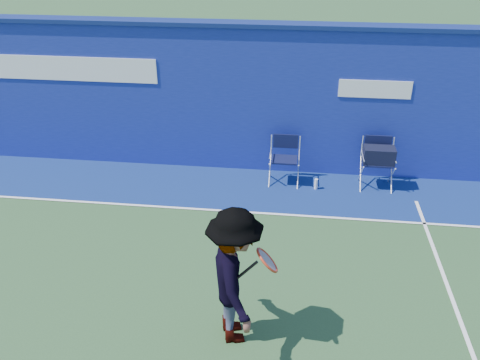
# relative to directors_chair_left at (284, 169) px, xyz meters

# --- Properties ---
(ground) EXTENTS (80.00, 80.00, 0.00)m
(ground) POSITION_rel_directors_chair_left_xyz_m (-1.92, -4.50, -0.30)
(ground) COLOR #2A4C28
(ground) RESTS_ON ground
(stadium_wall) EXTENTS (24.00, 0.50, 3.08)m
(stadium_wall) POSITION_rel_directors_chair_left_xyz_m (-1.92, 0.70, 1.25)
(stadium_wall) COLOR navy
(stadium_wall) RESTS_ON ground
(out_of_bounds_strip) EXTENTS (24.00, 1.80, 0.01)m
(out_of_bounds_strip) POSITION_rel_directors_chair_left_xyz_m (-1.92, -0.40, -0.30)
(out_of_bounds_strip) COLOR navy
(out_of_bounds_strip) RESTS_ON ground
(court_lines) EXTENTS (24.00, 12.00, 0.01)m
(court_lines) POSITION_rel_directors_chair_left_xyz_m (-1.92, -3.90, -0.29)
(court_lines) COLOR white
(court_lines) RESTS_ON out_of_bounds_strip
(directors_chair_left) EXTENTS (0.58, 0.52, 0.97)m
(directors_chair_left) POSITION_rel_directors_chair_left_xyz_m (0.00, 0.00, 0.00)
(directors_chair_left) COLOR silver
(directors_chair_left) RESTS_ON ground
(directors_chair_right) EXTENTS (0.61, 0.54, 1.02)m
(directors_chair_right) POSITION_rel_directors_chair_left_xyz_m (1.85, 0.03, 0.12)
(directors_chair_right) COLOR silver
(directors_chair_right) RESTS_ON ground
(water_bottle) EXTENTS (0.07, 0.07, 0.22)m
(water_bottle) POSITION_rel_directors_chair_left_xyz_m (0.66, -0.22, -0.19)
(water_bottle) COLOR white
(water_bottle) RESTS_ON ground
(tennis_player) EXTENTS (1.10, 1.38, 1.89)m
(tennis_player) POSITION_rel_directors_chair_left_xyz_m (-0.44, -4.37, 0.64)
(tennis_player) COLOR #EA4738
(tennis_player) RESTS_ON ground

